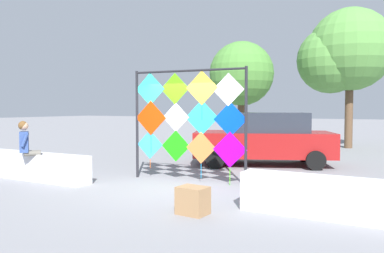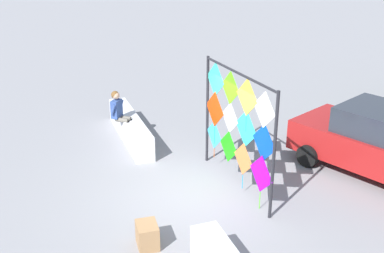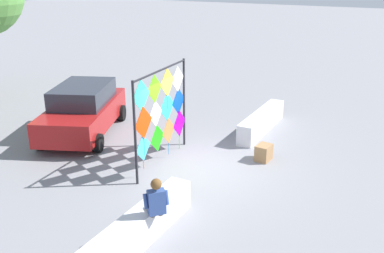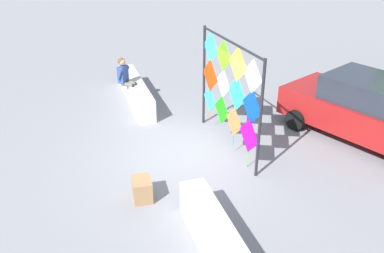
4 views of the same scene
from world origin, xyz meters
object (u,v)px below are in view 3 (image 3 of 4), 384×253
Objects in this scene: seated_vendor at (155,204)px; cardboard_box_large at (264,153)px; parked_car at (83,109)px; kite_display_rack at (162,108)px.

seated_vendor is 3.00× the size of cardboard_box_large.
kite_display_rack is at bearing -101.58° from parked_car.
kite_display_rack is 0.64× the size of parked_car.
seated_vendor reaches higher than cardboard_box_large.
kite_display_rack is 2.00× the size of seated_vendor.
seated_vendor is 0.32× the size of parked_car.
seated_vendor is at bearing -150.34° from kite_display_rack.
seated_vendor is 5.13m from cardboard_box_large.
parked_car is 6.40m from cardboard_box_large.
seated_vendor is (-3.49, -1.99, -0.77)m from kite_display_rack.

